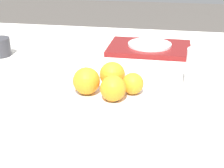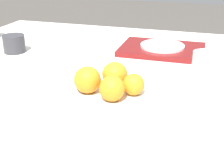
% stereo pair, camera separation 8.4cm
% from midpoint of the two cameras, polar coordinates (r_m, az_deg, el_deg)
% --- Properties ---
extents(table, '(1.56, 1.01, 0.72)m').
position_cam_midpoint_polar(table, '(1.32, 4.80, -10.74)').
color(table, silver).
rests_on(table, ground_plane).
extents(fruit_platter, '(0.24, 0.24, 0.02)m').
position_cam_midpoint_polar(fruit_platter, '(0.85, 2.81, -2.51)').
color(fruit_platter, silver).
rests_on(fruit_platter, table).
extents(orange_0, '(0.07, 0.07, 0.07)m').
position_cam_midpoint_polar(orange_0, '(0.81, 2.94, -0.88)').
color(orange_0, orange).
rests_on(orange_0, fruit_platter).
extents(orange_1, '(0.07, 0.07, 0.07)m').
position_cam_midpoint_polar(orange_1, '(0.90, 3.18, 1.67)').
color(orange_1, orange).
rests_on(orange_1, fruit_platter).
extents(orange_2, '(0.06, 0.06, 0.06)m').
position_cam_midpoint_polar(orange_2, '(0.85, 6.75, -0.15)').
color(orange_2, orange).
rests_on(orange_2, fruit_platter).
extents(orange_3, '(0.08, 0.08, 0.08)m').
position_cam_midpoint_polar(orange_3, '(0.86, -1.73, 0.70)').
color(orange_3, orange).
rests_on(orange_3, fruit_platter).
extents(water_glass, '(0.08, 0.08, 0.12)m').
position_cam_midpoint_polar(water_glass, '(0.95, 18.98, 2.11)').
color(water_glass, silver).
rests_on(water_glass, table).
extents(serving_tray, '(0.33, 0.24, 0.02)m').
position_cam_midpoint_polar(serving_tray, '(1.28, 11.02, 6.20)').
color(serving_tray, maroon).
rests_on(serving_tray, table).
extents(side_plate, '(0.18, 0.18, 0.01)m').
position_cam_midpoint_polar(side_plate, '(1.28, 11.07, 6.84)').
color(side_plate, white).
rests_on(side_plate, serving_tray).
extents(cup_1, '(0.09, 0.09, 0.07)m').
position_cam_midpoint_polar(cup_1, '(1.30, -15.72, 7.08)').
color(cup_1, '#333338').
rests_on(cup_1, table).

